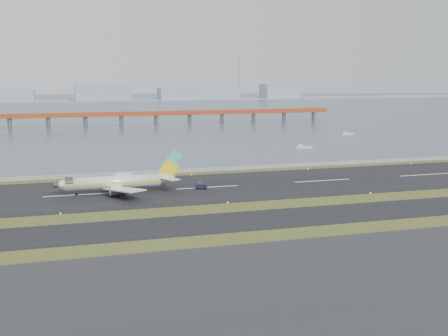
{
  "coord_description": "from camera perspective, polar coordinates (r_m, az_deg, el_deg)",
  "views": [
    {
      "loc": [
        -43.66,
        -139.07,
        35.98
      ],
      "look_at": [
        3.14,
        22.0,
        7.48
      ],
      "focal_mm": 45.0,
      "sensor_mm": 36.0,
      "label": 1
    }
  ],
  "objects": [
    {
      "name": "bay_water",
      "position": [
        601.74,
        -12.08,
        6.0
      ],
      "size": [
        1400.0,
        800.0,
        1.3
      ],
      "primitive_type": "cube",
      "color": "#40515C",
      "rests_on": "ground"
    },
    {
      "name": "pushback_tug",
      "position": [
        175.72,
        -2.33,
        -1.83
      ],
      "size": [
        3.86,
        2.99,
        2.18
      ],
      "rotation": [
        0.0,
        0.0,
        -0.36
      ],
      "color": "#131834",
      "rests_on": "ground"
    },
    {
      "name": "runway_strip",
      "position": [
        178.27,
        -1.69,
        -1.99
      ],
      "size": [
        1000.0,
        45.0,
        0.1
      ],
      "primitive_type": "cube",
      "color": "black",
      "rests_on": "ground"
    },
    {
      "name": "taxiway_strip",
      "position": [
        139.08,
        2.68,
        -5.34
      ],
      "size": [
        1000.0,
        18.0,
        0.1
      ],
      "primitive_type": "cube",
      "color": "black",
      "rests_on": "ground"
    },
    {
      "name": "airliner",
      "position": [
        172.33,
        -10.64,
        -1.4
      ],
      "size": [
        38.52,
        32.89,
        12.8
      ],
      "color": "white",
      "rests_on": "ground"
    },
    {
      "name": "red_pier",
      "position": [
        395.29,
        -6.92,
        5.41
      ],
      "size": [
        260.0,
        5.0,
        10.2
      ],
      "color": "#A13E1B",
      "rests_on": "ground"
    },
    {
      "name": "workboat_far",
      "position": [
        338.85,
        12.4,
        3.43
      ],
      "size": [
        8.09,
        2.89,
        1.94
      ],
      "rotation": [
        0.0,
        0.0,
        -0.05
      ],
      "color": "silver",
      "rests_on": "ground"
    },
    {
      "name": "workboat_near",
      "position": [
        273.27,
        8.05,
        2.11
      ],
      "size": [
        8.26,
        3.85,
        1.93
      ],
      "rotation": [
        0.0,
        0.0,
        -0.18
      ],
      "color": "silver",
      "rests_on": "ground"
    },
    {
      "name": "far_shoreline",
      "position": [
        761.82,
        -11.97,
        7.19
      ],
      "size": [
        1400.0,
        80.0,
        60.5
      ],
      "color": "#96A0B1",
      "rests_on": "ground"
    },
    {
      "name": "apron_strip",
      "position": [
        101.32,
        10.71,
        -11.3
      ],
      "size": [
        1000.0,
        50.0,
        0.1
      ],
      "primitive_type": "cube",
      "color": "#2D2D30",
      "rests_on": "ground"
    },
    {
      "name": "ground",
      "position": [
        150.14,
        1.2,
        -4.22
      ],
      "size": [
        1000.0,
        1000.0,
        0.0
      ],
      "primitive_type": "plane",
      "color": "#35481A",
      "rests_on": "ground"
    },
    {
      "name": "seawall",
      "position": [
        206.87,
        -3.77,
        -0.25
      ],
      "size": [
        1000.0,
        2.5,
        1.0
      ],
      "primitive_type": "cube",
      "color": "gray",
      "rests_on": "ground"
    }
  ]
}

